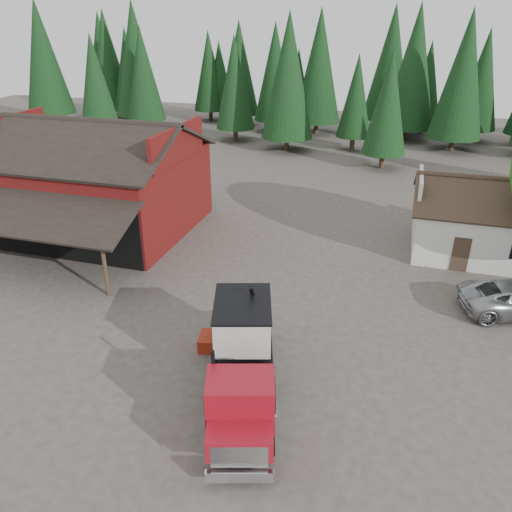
# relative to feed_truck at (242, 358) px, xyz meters

# --- Properties ---
(ground) EXTENTS (120.00, 120.00, 0.00)m
(ground) POSITION_rel_feed_truck_xyz_m (-3.18, 2.97, -1.72)
(ground) COLOR #473D38
(ground) RESTS_ON ground
(red_barn) EXTENTS (12.80, 13.63, 7.18)m
(red_barn) POSITION_rel_feed_truck_xyz_m (-14.18, 12.88, 0.97)
(red_barn) COLOR #611014
(red_barn) RESTS_ON ground
(farmhouse) EXTENTS (8.60, 6.42, 4.65)m
(farmhouse) POSITION_rel_feed_truck_xyz_m (9.82, 15.97, -0.05)
(farmhouse) COLOR silver
(farmhouse) RESTS_ON ground
(conifer_backdrop) EXTENTS (76.00, 16.00, 16.00)m
(conifer_backdrop) POSITION_rel_feed_truck_xyz_m (-3.18, 44.97, -1.72)
(conifer_backdrop) COLOR black
(conifer_backdrop) RESTS_ON ground
(near_pine_a) EXTENTS (4.40, 4.40, 11.40)m
(near_pine_a) POSITION_rel_feed_truck_xyz_m (-25.18, 30.97, 4.67)
(near_pine_a) COLOR #382619
(near_pine_a) RESTS_ON ground
(near_pine_b) EXTENTS (3.96, 3.96, 10.40)m
(near_pine_b) POSITION_rel_feed_truck_xyz_m (2.82, 32.97, 4.17)
(near_pine_b) COLOR #382619
(near_pine_b) RESTS_ON ground
(near_pine_d) EXTENTS (5.28, 5.28, 13.40)m
(near_pine_d) POSITION_rel_feed_truck_xyz_m (-7.18, 36.97, 5.68)
(near_pine_d) COLOR #382619
(near_pine_d) RESTS_ON ground
(feed_truck) EXTENTS (4.41, 8.41, 3.67)m
(feed_truck) POSITION_rel_feed_truck_xyz_m (0.00, 0.00, 0.00)
(feed_truck) COLOR black
(feed_truck) RESTS_ON ground
(equip_box) EXTENTS (0.92, 1.23, 0.60)m
(equip_box) POSITION_rel_feed_truck_xyz_m (-2.35, 2.41, -1.42)
(equip_box) COLOR maroon
(equip_box) RESTS_ON ground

